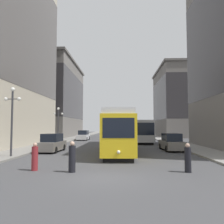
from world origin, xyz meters
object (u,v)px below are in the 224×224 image
Objects in this scene: streetcar at (118,131)px; lamp_post_left_near at (12,111)px; parked_car_left_near at (52,143)px; transit_bus at (141,130)px; parked_car_left_mid at (83,136)px; lamp_post_left_far at (58,119)px; pedestrian_on_sidewalk at (35,157)px; pedestrian_crossing_near at (72,158)px; parked_car_right_far at (171,143)px; pedestrian_crossing_far at (188,159)px.

streetcar is 9.49m from lamp_post_left_near.
lamp_post_left_near is at bearing -110.16° from parked_car_left_near.
parked_car_left_mid is (-10.27, 5.51, -1.10)m from transit_bus.
transit_bus is at bearing -27.42° from parked_car_left_mid.
lamp_post_left_far is (-12.17, -4.97, 1.59)m from transit_bus.
pedestrian_on_sidewalk is at bearing -78.36° from lamp_post_left_far.
lamp_post_left_near is (-1.90, -24.24, 2.98)m from parked_car_left_mid.
parked_car_left_near is 9.99m from pedestrian_on_sidewalk.
transit_bus reaches higher than pedestrian_on_sidewalk.
pedestrian_crossing_near is at bearing -122.04° from pedestrian_on_sidewalk.
pedestrian_crossing_near is (4.25, -10.21, -0.04)m from parked_car_left_near.
parked_car_right_far is at bearing -63.87° from pedestrian_on_sidewalk.
lamp_post_left_near is (-12.60, 5.28, 3.08)m from pedestrian_crossing_far.
parked_car_right_far is (12.33, 1.57, 0.00)m from parked_car_left_near.
parked_car_left_near is (-10.27, -14.02, -1.10)m from transit_bus.
parked_car_right_far is 15.37m from pedestrian_on_sidewalk.
parked_car_right_far is at bearing 9.10° from parked_car_left_near.
parked_car_left_mid is 2.90× the size of pedestrian_crossing_far.
lamp_post_left_far is at bearing -158.90° from transit_bus.
streetcar is 10.04m from pedestrian_on_sidewalk.
streetcar is at bearing 23.32° from lamp_post_left_near.
streetcar is at bearing -104.59° from transit_bus.
parked_car_left_near is 2.82× the size of pedestrian_crossing_far.
lamp_post_left_near is at bearing 15.82° from pedestrian_on_sidewalk.
lamp_post_left_far is (0.00, 13.75, -0.29)m from lamp_post_left_near.
lamp_post_left_far is (-3.88, 18.84, 2.79)m from pedestrian_on_sidewalk.
parked_car_right_far is at bearing 23.23° from streetcar.
lamp_post_left_near reaches higher than lamp_post_left_far.
streetcar is 9.60m from pedestrian_crossing_near.
transit_bus is 2.50× the size of parked_car_left_mid.
parked_car_left_near is at bearing -10.11° from pedestrian_on_sidewalk.
pedestrian_on_sidewalk is (-4.69, -8.78, -1.35)m from streetcar.
lamp_post_left_far is (-1.90, 9.05, 2.69)m from parked_car_left_near.
streetcar is 2.47× the size of lamp_post_left_far.
parked_car_left_mid is 31.40m from pedestrian_crossing_far.
parked_car_left_mid is (-0.00, 19.53, 0.00)m from parked_car_left_near.
pedestrian_crossing_near is 6.45m from pedestrian_crossing_far.
parked_car_left_mid is at bearing 79.73° from lamp_post_left_far.
pedestrian_crossing_far is at bearing -67.17° from streetcar.
parked_car_right_far is (5.66, 2.58, -1.26)m from streetcar.
pedestrian_crossing_far is at bearing -22.76° from lamp_post_left_near.
transit_bus is 7.26× the size of pedestrian_on_sidewalk.
transit_bus reaches higher than parked_car_left_near.
pedestrian_crossing_far is (10.70, -29.53, -0.10)m from parked_car_left_mid.
transit_bus is at bearing -84.58° from pedestrian_crossing_near.
pedestrian_on_sidewalk is 7.10m from lamp_post_left_near.
transit_bus is 2.08× the size of lamp_post_left_near.
lamp_post_left_far reaches higher than pedestrian_crossing_far.
parked_car_right_far is at bearing -105.07° from pedestrian_crossing_near.
lamp_post_left_near is (-3.88, 5.08, 3.08)m from pedestrian_on_sidewalk.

